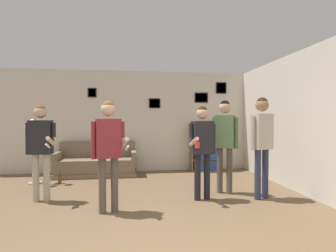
% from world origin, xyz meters
% --- Properties ---
extents(wall_back, '(8.50, 0.08, 2.70)m').
position_xyz_m(wall_back, '(0.01, 4.64, 1.35)').
color(wall_back, silver).
rests_on(wall_back, ground_plane).
extents(wall_right, '(0.06, 7.01, 2.70)m').
position_xyz_m(wall_right, '(3.08, 2.31, 1.35)').
color(wall_right, silver).
rests_on(wall_right, ground_plane).
extents(couch, '(1.96, 0.80, 0.82)m').
position_xyz_m(couch, '(-0.97, 4.22, 0.28)').
color(couch, '#7A6651').
rests_on(couch, ground_plane).
extents(bookshelf, '(0.82, 0.30, 1.25)m').
position_xyz_m(bookshelf, '(1.90, 4.42, 0.62)').
color(bookshelf, olive).
rests_on(bookshelf, ground_plane).
extents(floor_lamp, '(0.37, 0.41, 1.51)m').
position_xyz_m(floor_lamp, '(-2.19, 3.50, 1.11)').
color(floor_lamp, '#ADA89E').
rests_on(floor_lamp, ground_plane).
extents(person_player_foreground_left, '(0.50, 0.47, 1.65)m').
position_xyz_m(person_player_foreground_left, '(-1.63, 2.19, 1.01)').
color(person_player_foreground_left, '#B7AD99').
rests_on(person_player_foreground_left, ground_plane).
extents(person_player_foreground_center, '(0.56, 0.42, 1.67)m').
position_xyz_m(person_player_foreground_center, '(-0.44, 1.48, 1.03)').
color(person_player_foreground_center, brown).
rests_on(person_player_foreground_center, ground_plane).
extents(person_watcher_holding_cup, '(0.49, 0.47, 1.63)m').
position_xyz_m(person_watcher_holding_cup, '(1.12, 1.90, 1.00)').
color(person_watcher_holding_cup, black).
rests_on(person_watcher_holding_cup, ground_plane).
extents(person_spectator_near_bookshelf, '(0.43, 0.36, 1.76)m').
position_xyz_m(person_spectator_near_bookshelf, '(1.64, 2.24, 1.09)').
color(person_spectator_near_bookshelf, brown).
rests_on(person_spectator_near_bookshelf, ground_plane).
extents(person_spectator_far_right, '(0.48, 0.31, 1.78)m').
position_xyz_m(person_spectator_far_right, '(2.17, 1.82, 1.11)').
color(person_spectator_far_right, '#2D334C').
rests_on(person_spectator_far_right, ground_plane).
extents(bottle_on_floor, '(0.07, 0.07, 0.29)m').
position_xyz_m(bottle_on_floor, '(-1.66, 3.45, 0.11)').
color(bottle_on_floor, brown).
rests_on(bottle_on_floor, ground_plane).
extents(drinking_cup, '(0.07, 0.07, 0.12)m').
position_xyz_m(drinking_cup, '(2.02, 4.42, 1.31)').
color(drinking_cup, red).
rests_on(drinking_cup, bookshelf).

